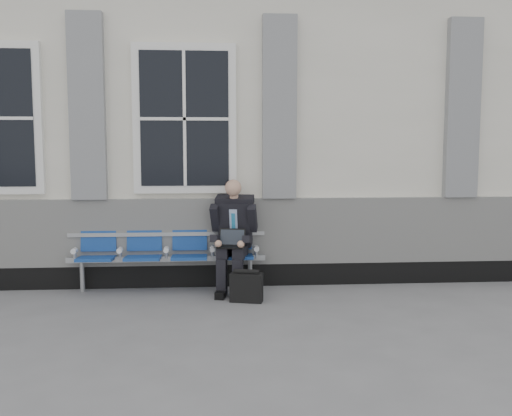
{
  "coord_description": "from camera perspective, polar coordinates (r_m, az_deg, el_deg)",
  "views": [
    {
      "loc": [
        0.73,
        -6.16,
        1.88
      ],
      "look_at": [
        1.25,
        0.9,
        1.13
      ],
      "focal_mm": 40.0,
      "sensor_mm": 36.0,
      "label": 1
    }
  ],
  "objects": [
    {
      "name": "ground",
      "position": [
        6.48,
        -10.69,
        -10.9
      ],
      "size": [
        70.0,
        70.0,
        0.0
      ],
      "primitive_type": "plane",
      "color": "slate",
      "rests_on": "ground"
    },
    {
      "name": "station_building",
      "position": [
        9.66,
        -8.74,
        8.04
      ],
      "size": [
        14.4,
        4.4,
        4.49
      ],
      "color": "silver",
      "rests_on": "ground"
    },
    {
      "name": "businessman",
      "position": [
        7.43,
        -2.27,
        -2.37
      ],
      "size": [
        0.64,
        0.86,
        1.47
      ],
      "color": "black",
      "rests_on": "ground"
    },
    {
      "name": "bench",
      "position": [
        7.62,
        -8.91,
        -4.03
      ],
      "size": [
        2.6,
        0.47,
        0.91
      ],
      "color": "#9EA0A3",
      "rests_on": "ground"
    },
    {
      "name": "briefcase",
      "position": [
        7.02,
        -0.96,
        -7.89
      ],
      "size": [
        0.42,
        0.25,
        0.4
      ],
      "color": "black",
      "rests_on": "ground"
    }
  ]
}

